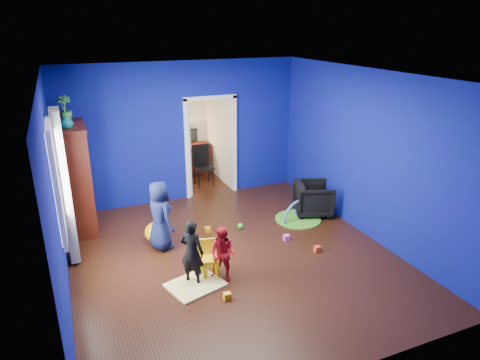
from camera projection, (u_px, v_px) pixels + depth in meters
name	position (u px, v px, depth m)	size (l,w,h in m)	color
floor	(233.00, 257.00, 6.98)	(5.00, 5.50, 0.01)	black
ceiling	(232.00, 75.00, 5.97)	(5.00, 5.50, 0.01)	white
wall_back	(183.00, 133.00, 8.85)	(5.00, 0.02, 2.90)	navy
wall_front	(340.00, 260.00, 4.10)	(5.00, 0.02, 2.90)	navy
wall_left	(55.00, 198.00, 5.56)	(0.02, 5.50, 2.90)	navy
wall_right	(367.00, 155.00, 7.39)	(0.02, 5.50, 2.90)	navy
alcove	(198.00, 130.00, 9.90)	(1.00, 1.75, 2.50)	silver
armchair	(314.00, 199.00, 8.45)	(0.70, 0.72, 0.65)	black
child_black	(192.00, 252.00, 6.13)	(0.36, 0.24, 1.00)	black
child_navy	(160.00, 216.00, 7.06)	(0.58, 0.38, 1.19)	#0F1038
toddler_red	(223.00, 254.00, 6.22)	(0.41, 0.32, 0.85)	#B31323
vase	(66.00, 122.00, 6.98)	(0.21, 0.21, 0.22)	#0C5360
potted_plant	(64.00, 109.00, 7.39)	(0.26, 0.26, 0.46)	green
tv_armoire	(74.00, 179.00, 7.62)	(0.58, 1.14, 1.96)	#43140B
crt_tv	(76.00, 176.00, 7.62)	(0.46, 0.70, 0.54)	silver
yellow_blanket	(195.00, 285.00, 6.21)	(0.75, 0.60, 0.03)	#F2E07A
hopper_ball	(155.00, 232.00, 7.40)	(0.36, 0.36, 0.36)	yellow
kid_chair	(209.00, 260.00, 6.40)	(0.28, 0.28, 0.50)	yellow
play_mat	(298.00, 219.00, 8.29)	(0.88, 0.88, 0.02)	#429D23
toy_arch	(298.00, 219.00, 8.29)	(0.79, 0.79, 0.05)	#3F8CD8
window_left	(55.00, 182.00, 5.84)	(0.03, 0.95, 1.55)	white
curtain	(65.00, 188.00, 6.46)	(0.14, 0.42, 2.40)	slate
doorway	(211.00, 148.00, 9.21)	(1.16, 0.10, 2.10)	white
study_desk	(192.00, 159.00, 10.75)	(0.88, 0.44, 0.75)	#3D140A
desk_monitor	(189.00, 135.00, 10.65)	(0.40, 0.05, 0.32)	black
desk_lamp	(179.00, 138.00, 10.51)	(0.14, 0.14, 0.14)	#FFD88C
folding_chair	(204.00, 167.00, 9.89)	(0.40, 0.40, 0.92)	black
book_shelf	(188.00, 92.00, 10.27)	(0.88, 0.24, 0.04)	white
toy_0	(317.00, 249.00, 7.12)	(0.10, 0.08, 0.10)	#D84724
toy_1	(296.00, 211.00, 8.53)	(0.11, 0.11, 0.11)	blue
toy_2	(227.00, 296.00, 5.89)	(0.10, 0.08, 0.10)	#FFB60D
toy_3	(240.00, 226.00, 7.92)	(0.11, 0.11, 0.11)	green
toy_4	(286.00, 238.00, 7.50)	(0.10, 0.08, 0.10)	#C74BC9
toy_5	(208.00, 230.00, 7.79)	(0.10, 0.08, 0.10)	yellow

